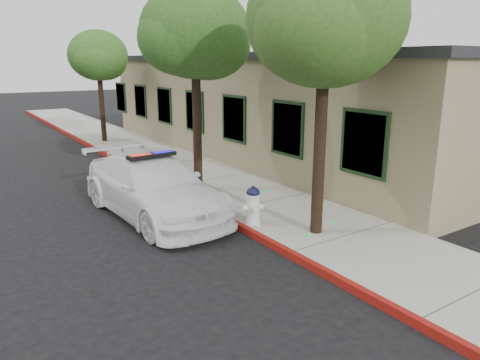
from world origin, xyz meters
name	(u,v)px	position (x,y,z in m)	size (l,w,h in m)	color
ground	(289,259)	(0.00, 0.00, 0.00)	(120.00, 120.00, 0.00)	black
sidewalk	(265,205)	(1.60, 3.00, 0.07)	(3.20, 60.00, 0.15)	#9A998C
red_curb	(217,215)	(0.06, 3.00, 0.08)	(0.14, 60.00, 0.16)	maroon
clapboard_building	(277,104)	(6.69, 9.00, 2.13)	(7.30, 20.89, 4.24)	#9A8E65
police_car	(153,187)	(-1.21, 4.09, 0.78)	(2.54, 5.48, 1.67)	white
fire_hydrant	(253,205)	(0.35, 1.79, 0.61)	(0.53, 0.46, 0.92)	silver
street_tree_near	(326,26)	(1.25, 0.54, 4.63)	(3.50, 3.28, 6.00)	black
street_tree_mid	(195,37)	(0.72, 5.20, 4.61)	(3.38, 3.10, 5.92)	black
street_tree_far	(99,58)	(1.02, 15.42, 4.10)	(2.83, 2.85, 5.25)	black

